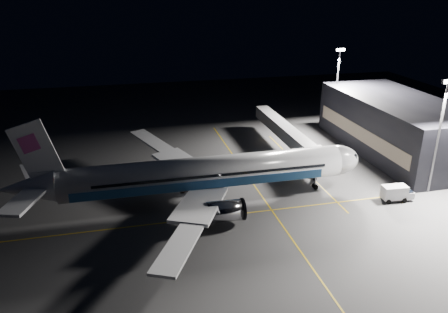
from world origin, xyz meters
TOP-DOWN VIEW (x-y plane):
  - ground at (0.00, 0.00)m, footprint 200.00×200.00m
  - guide_line_main at (10.00, 0.00)m, footprint 0.25×80.00m
  - guide_line_cross at (0.00, -6.00)m, footprint 70.00×0.25m
  - guide_line_side at (22.00, 10.00)m, footprint 0.25×40.00m
  - airliner at (-1.08, 0.00)m, footprint 61.48×54.22m
  - terminal at (45.98, 14.00)m, footprint 18.12×40.00m
  - jet_bridge at (22.00, 18.06)m, footprint 3.60×34.40m
  - floodlight_mast_north at (40.00, 31.99)m, footprint 2.40×0.68m
  - floodlight_mast_south at (40.00, -6.01)m, footprint 2.40×0.67m
  - service_truck at (32.32, -7.65)m, footprint 5.61×2.72m
  - baggage_tug at (-4.15, 11.34)m, footprint 2.81×2.55m
  - safety_cone_a at (-3.43, 4.00)m, footprint 0.42×0.42m
  - safety_cone_b at (4.45, 8.33)m, footprint 0.34×0.34m
  - safety_cone_c at (-1.05, 14.00)m, footprint 0.35×0.35m

SIDE VIEW (x-z plane):
  - ground at x=0.00m, z-range 0.00..0.00m
  - guide_line_main at x=10.00m, z-range 0.00..0.01m
  - guide_line_cross at x=0.00m, z-range 0.00..0.01m
  - guide_line_side at x=22.00m, z-range 0.00..0.01m
  - safety_cone_b at x=4.45m, z-range 0.00..0.51m
  - safety_cone_c at x=-1.05m, z-range 0.00..0.53m
  - safety_cone_a at x=-3.43m, z-range 0.00..0.64m
  - baggage_tug at x=-4.15m, z-range -0.07..1.60m
  - service_truck at x=32.32m, z-range 0.10..2.89m
  - jet_bridge at x=22.00m, z-range 1.43..7.73m
  - airliner at x=-1.08m, z-range -3.16..13.48m
  - terminal at x=45.98m, z-range 0.00..12.00m
  - floodlight_mast_north at x=40.00m, z-range 2.02..22.72m
  - floodlight_mast_south at x=40.00m, z-range 2.02..22.72m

